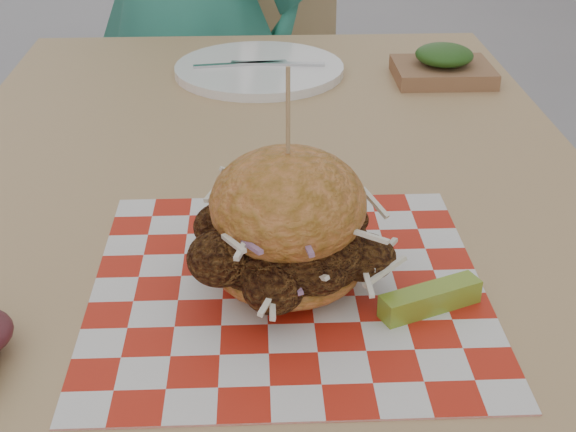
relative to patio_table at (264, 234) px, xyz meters
name	(u,v)px	position (x,y,z in m)	size (l,w,h in m)	color
patio_table	(264,234)	(0.00, 0.00, 0.00)	(0.80, 1.20, 0.75)	tan
patio_chair	(245,63)	(-0.03, 1.06, -0.12)	(0.53, 0.54, 0.95)	tan
paper_liner	(288,286)	(0.02, -0.24, 0.08)	(0.36, 0.36, 0.00)	red
sandwich	(288,231)	(0.02, -0.24, 0.14)	(0.18, 0.18, 0.21)	#C17236
pickle_spear	(430,299)	(0.14, -0.28, 0.09)	(0.10, 0.02, 0.02)	olive
place_setting	(259,69)	(0.00, 0.38, 0.09)	(0.27, 0.27, 0.02)	white
kraft_tray	(443,66)	(0.29, 0.34, 0.10)	(0.15, 0.12, 0.06)	brown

